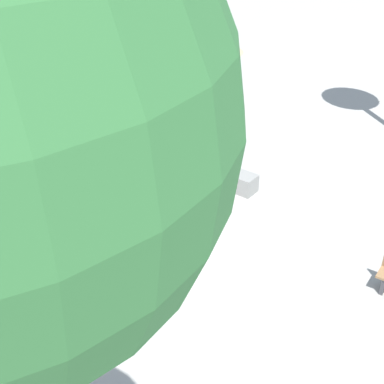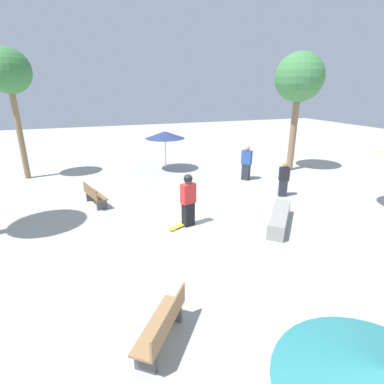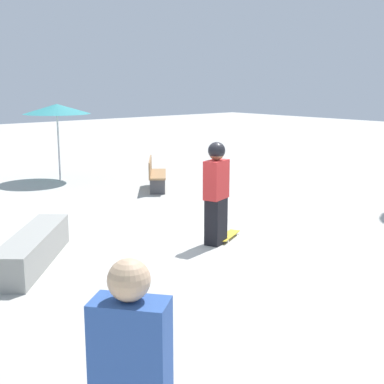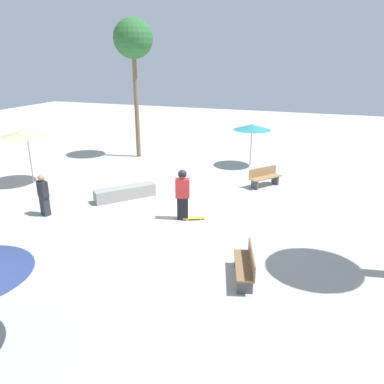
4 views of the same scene
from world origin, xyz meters
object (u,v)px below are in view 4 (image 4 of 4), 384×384
object	(u,v)px
skateboard	(194,218)
shade_umbrella_tan	(26,132)
skater_main	(183,193)
bystander_far	(44,195)
bench_near	(265,177)
palm_tree_center_left	(133,41)
concrete_ledge	(125,193)
bench_far	(246,265)
shade_umbrella_teal	(252,127)

from	to	relation	value
skateboard	shade_umbrella_tan	size ratio (longest dim) A/B	0.32
skater_main	bystander_far	world-z (taller)	skater_main
bench_near	palm_tree_center_left	size ratio (longest dim) A/B	0.20
skater_main	concrete_ledge	bearing A→B (deg)	141.36
bench_near	bystander_far	world-z (taller)	bystander_far
concrete_ledge	shade_umbrella_tan	world-z (taller)	shade_umbrella_tan
palm_tree_center_left	concrete_ledge	bearing A→B (deg)	113.12
skater_main	bench_far	xyz separation A→B (m)	(-2.99, 3.09, -0.58)
skateboard	bystander_far	world-z (taller)	bystander_far
bench_far	bystander_far	bearing A→B (deg)	61.38
concrete_ledge	bystander_far	world-z (taller)	bystander_far
shade_umbrella_teal	bystander_far	world-z (taller)	shade_umbrella_teal
shade_umbrella_teal	palm_tree_center_left	distance (m)	7.88
bench_near	bench_far	world-z (taller)	same
bench_near	shade_umbrella_teal	size ratio (longest dim) A/B	0.68
skateboard	skater_main	bearing A→B (deg)	166.94
skateboard	bystander_far	size ratio (longest dim) A/B	0.52
palm_tree_center_left	shade_umbrella_teal	bearing A→B (deg)	-178.35
bench_far	palm_tree_center_left	size ratio (longest dim) A/B	0.22
palm_tree_center_left	skater_main	bearing A→B (deg)	127.19
bystander_far	bench_far	bearing A→B (deg)	9.88
skater_main	shade_umbrella_tan	distance (m)	8.30
shade_umbrella_teal	bystander_far	bearing A→B (deg)	57.76
skateboard	palm_tree_center_left	xyz separation A→B (m)	(6.16, -7.51, 6.31)
shade_umbrella_tan	skateboard	bearing A→B (deg)	170.84
skateboard	bench_near	xyz separation A→B (m)	(-1.75, -4.63, 0.37)
shade_umbrella_teal	palm_tree_center_left	world-z (taller)	palm_tree_center_left
skater_main	bench_near	world-z (taller)	skater_main
bench_far	bystander_far	xyz separation A→B (m)	(7.92, -1.69, 0.36)
skater_main	concrete_ledge	xyz separation A→B (m)	(2.99, -1.10, -0.75)
skater_main	skateboard	world-z (taller)	skater_main
bench_near	bench_far	size ratio (longest dim) A/B	0.93
shade_umbrella_tan	palm_tree_center_left	distance (m)	7.68
shade_umbrella_tan	shade_umbrella_teal	xyz separation A→B (m)	(-8.92, -6.34, -0.28)
shade_umbrella_tan	bystander_far	size ratio (longest dim) A/B	1.63
concrete_ledge	bench_far	xyz separation A→B (m)	(-5.98, 4.20, 0.17)
shade_umbrella_tan	bystander_far	xyz separation A→B (m)	(-3.12, 2.85, -1.60)
skater_main	shade_umbrella_teal	bearing A→B (deg)	65.32
bench_far	shade_umbrella_teal	size ratio (longest dim) A/B	0.74
bench_far	shade_umbrella_tan	distance (m)	12.10
bench_near	palm_tree_center_left	distance (m)	10.31
skater_main	shade_umbrella_teal	world-z (taller)	shade_umbrella_teal
concrete_ledge	palm_tree_center_left	world-z (taller)	palm_tree_center_left
palm_tree_center_left	bystander_far	size ratio (longest dim) A/B	4.82
skater_main	palm_tree_center_left	xyz separation A→B (m)	(5.76, -7.60, 5.37)
skateboard	concrete_ledge	bearing A→B (deg)	137.92
skateboard	palm_tree_center_left	size ratio (longest dim) A/B	0.11
bench_far	bystander_far	distance (m)	8.11
concrete_ledge	bench_far	distance (m)	7.31
skater_main	concrete_ledge	distance (m)	3.27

